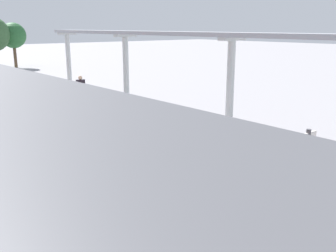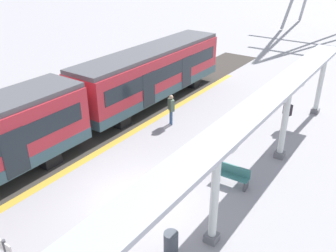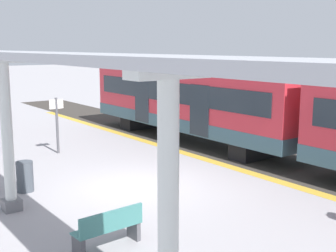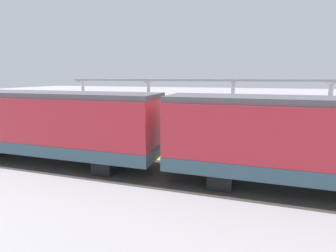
{
  "view_description": "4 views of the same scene",
  "coord_description": "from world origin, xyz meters",
  "px_view_note": "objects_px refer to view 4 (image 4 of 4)",
  "views": [
    {
      "loc": [
        -6.96,
        -9.44,
        4.24
      ],
      "look_at": [
        0.23,
        -0.8,
        1.34
      ],
      "focal_mm": 41.38,
      "sensor_mm": 36.0,
      "label": 1
    },
    {
      "loc": [
        7.72,
        -8.73,
        9.06
      ],
      "look_at": [
        -0.52,
        3.04,
        1.89
      ],
      "focal_mm": 38.45,
      "sensor_mm": 36.0,
      "label": 2
    },
    {
      "loc": [
        6.89,
        10.85,
        4.15
      ],
      "look_at": [
        -0.87,
        0.47,
        1.83
      ],
      "focal_mm": 47.49,
      "sensor_mm": 36.0,
      "label": 3
    },
    {
      "loc": [
        -15.37,
        -0.89,
        4.17
      ],
      "look_at": [
        -0.89,
        3.45,
        1.16
      ],
      "focal_mm": 26.22,
      "sensor_mm": 36.0,
      "label": 4
    }
  ],
  "objects_px": {
    "platform_info_sign": "(323,128)",
    "passenger_waiting_near_edge": "(111,130)",
    "canopy_pillar_second": "(328,110)",
    "canopy_pillar_third": "(232,107)",
    "passenger_by_the_benches": "(109,115)",
    "train_far_carriage": "(42,125)",
    "trash_bin": "(249,130)",
    "canopy_pillar_fifth": "(84,102)",
    "bench_mid_platform": "(185,127)",
    "canopy_pillar_fourth": "(149,104)",
    "train_near_carriage": "(335,145)"
  },
  "relations": [
    {
      "from": "platform_info_sign",
      "to": "passenger_waiting_near_edge",
      "type": "bearing_deg",
      "value": 103.44
    },
    {
      "from": "canopy_pillar_second",
      "to": "platform_info_sign",
      "type": "distance_m",
      "value": 3.72
    },
    {
      "from": "canopy_pillar_third",
      "to": "passenger_by_the_benches",
      "type": "bearing_deg",
      "value": 94.71
    },
    {
      "from": "train_far_carriage",
      "to": "canopy_pillar_second",
      "type": "relative_size",
      "value": 3.14
    },
    {
      "from": "passenger_by_the_benches",
      "to": "canopy_pillar_third",
      "type": "bearing_deg",
      "value": -85.29
    },
    {
      "from": "train_far_carriage",
      "to": "trash_bin",
      "type": "relative_size",
      "value": 13.69
    },
    {
      "from": "canopy_pillar_second",
      "to": "canopy_pillar_fifth",
      "type": "height_order",
      "value": "same"
    },
    {
      "from": "canopy_pillar_second",
      "to": "canopy_pillar_fifth",
      "type": "distance_m",
      "value": 19.33
    },
    {
      "from": "canopy_pillar_second",
      "to": "bench_mid_platform",
      "type": "bearing_deg",
      "value": 95.41
    },
    {
      "from": "train_far_carriage",
      "to": "canopy_pillar_fifth",
      "type": "xyz_separation_m",
      "value": [
        9.26,
        4.12,
        0.14
      ]
    },
    {
      "from": "train_far_carriage",
      "to": "passenger_by_the_benches",
      "type": "bearing_deg",
      "value": 7.42
    },
    {
      "from": "canopy_pillar_second",
      "to": "passenger_waiting_near_edge",
      "type": "distance_m",
      "value": 14.51
    },
    {
      "from": "canopy_pillar_second",
      "to": "canopy_pillar_fourth",
      "type": "relative_size",
      "value": 1.0
    },
    {
      "from": "canopy_pillar_fourth",
      "to": "platform_info_sign",
      "type": "bearing_deg",
      "value": -106.27
    },
    {
      "from": "passenger_waiting_near_edge",
      "to": "bench_mid_platform",
      "type": "bearing_deg",
      "value": -31.27
    },
    {
      "from": "train_near_carriage",
      "to": "canopy_pillar_second",
      "type": "relative_size",
      "value": 3.14
    },
    {
      "from": "canopy_pillar_fourth",
      "to": "passenger_by_the_benches",
      "type": "distance_m",
      "value": 3.47
    },
    {
      "from": "train_near_carriage",
      "to": "passenger_by_the_benches",
      "type": "height_order",
      "value": "train_near_carriage"
    },
    {
      "from": "canopy_pillar_fifth",
      "to": "platform_info_sign",
      "type": "distance_m",
      "value": 18.49
    },
    {
      "from": "canopy_pillar_second",
      "to": "passenger_waiting_near_edge",
      "type": "relative_size",
      "value": 2.18
    },
    {
      "from": "train_far_carriage",
      "to": "trash_bin",
      "type": "bearing_deg",
      "value": -50.22
    },
    {
      "from": "train_near_carriage",
      "to": "canopy_pillar_second",
      "type": "distance_m",
      "value": 9.57
    },
    {
      "from": "canopy_pillar_second",
      "to": "train_far_carriage",
      "type": "bearing_deg",
      "value": 121.32
    },
    {
      "from": "canopy_pillar_fourth",
      "to": "platform_info_sign",
      "type": "distance_m",
      "value": 12.39
    },
    {
      "from": "train_near_carriage",
      "to": "canopy_pillar_fifth",
      "type": "xyz_separation_m",
      "value": [
        9.26,
        16.89,
        0.14
      ]
    },
    {
      "from": "train_near_carriage",
      "to": "bench_mid_platform",
      "type": "distance_m",
      "value": 11.19
    },
    {
      "from": "trash_bin",
      "to": "platform_info_sign",
      "type": "bearing_deg",
      "value": -124.44
    },
    {
      "from": "canopy_pillar_second",
      "to": "bench_mid_platform",
      "type": "xyz_separation_m",
      "value": [
        -0.93,
        9.78,
        -1.52
      ]
    },
    {
      "from": "trash_bin",
      "to": "train_far_carriage",
      "type": "bearing_deg",
      "value": 129.78
    },
    {
      "from": "canopy_pillar_fifth",
      "to": "passenger_by_the_benches",
      "type": "distance_m",
      "value": 3.27
    },
    {
      "from": "canopy_pillar_second",
      "to": "passenger_waiting_near_edge",
      "type": "xyz_separation_m",
      "value": [
        -6.3,
        13.04,
        -0.85
      ]
    },
    {
      "from": "platform_info_sign",
      "to": "train_far_carriage",
      "type": "bearing_deg",
      "value": 112.42
    },
    {
      "from": "canopy_pillar_fourth",
      "to": "canopy_pillar_fifth",
      "type": "height_order",
      "value": "same"
    },
    {
      "from": "canopy_pillar_fourth",
      "to": "platform_info_sign",
      "type": "height_order",
      "value": "canopy_pillar_fourth"
    },
    {
      "from": "canopy_pillar_third",
      "to": "bench_mid_platform",
      "type": "relative_size",
      "value": 2.55
    },
    {
      "from": "train_near_carriage",
      "to": "canopy_pillar_fifth",
      "type": "bearing_deg",
      "value": 61.28
    },
    {
      "from": "canopy_pillar_third",
      "to": "passenger_waiting_near_edge",
      "type": "relative_size",
      "value": 2.18
    },
    {
      "from": "canopy_pillar_second",
      "to": "bench_mid_platform",
      "type": "relative_size",
      "value": 2.55
    },
    {
      "from": "canopy_pillar_fifth",
      "to": "passenger_waiting_near_edge",
      "type": "distance_m",
      "value": 8.94
    },
    {
      "from": "train_far_carriage",
      "to": "canopy_pillar_second",
      "type": "height_order",
      "value": "canopy_pillar_second"
    },
    {
      "from": "train_far_carriage",
      "to": "platform_info_sign",
      "type": "bearing_deg",
      "value": -67.58
    },
    {
      "from": "bench_mid_platform",
      "to": "trash_bin",
      "type": "height_order",
      "value": "trash_bin"
    },
    {
      "from": "train_near_carriage",
      "to": "passenger_waiting_near_edge",
      "type": "bearing_deg",
      "value": 74.43
    },
    {
      "from": "trash_bin",
      "to": "passenger_waiting_near_edge",
      "type": "xyz_separation_m",
      "value": [
        -5.49,
        7.98,
        0.67
      ]
    },
    {
      "from": "trash_bin",
      "to": "passenger_by_the_benches",
      "type": "distance_m",
      "value": 11.26
    },
    {
      "from": "train_far_carriage",
      "to": "canopy_pillar_fourth",
      "type": "height_order",
      "value": "canopy_pillar_fourth"
    },
    {
      "from": "canopy_pillar_third",
      "to": "canopy_pillar_fifth",
      "type": "height_order",
      "value": "same"
    },
    {
      "from": "canopy_pillar_fifth",
      "to": "bench_mid_platform",
      "type": "bearing_deg",
      "value": -95.53
    },
    {
      "from": "train_near_carriage",
      "to": "platform_info_sign",
      "type": "height_order",
      "value": "train_near_carriage"
    },
    {
      "from": "canopy_pillar_third",
      "to": "platform_info_sign",
      "type": "xyz_separation_m",
      "value": [
        -3.47,
        -5.17,
        -0.64
      ]
    }
  ]
}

